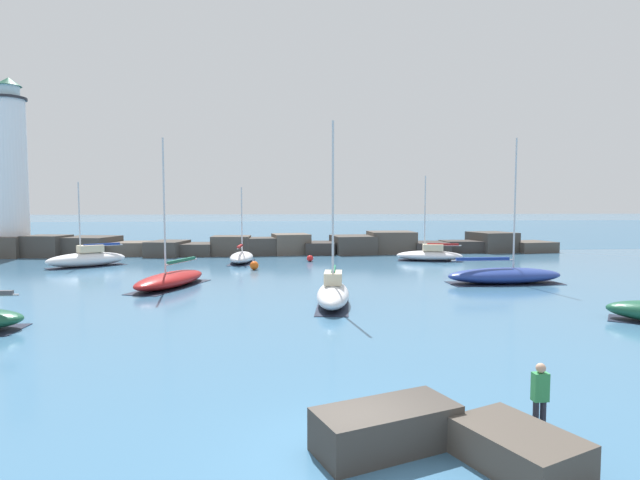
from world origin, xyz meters
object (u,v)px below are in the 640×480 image
object	(u,v)px
sailboat_moored_1	(333,293)
person_on_rocks	(540,395)
lighthouse	(13,177)
sailboat_moored_5	(505,275)
sailboat_moored_2	(430,255)
sailboat_moored_7	(242,257)
sailboat_moored_6	(87,259)
mooring_buoy_far_side	(310,258)
mooring_buoy_orange_near	(254,265)
sailboat_moored_0	(170,279)

from	to	relation	value
sailboat_moored_1	person_on_rocks	world-z (taller)	sailboat_moored_1
lighthouse	sailboat_moored_5	xyz separation A→B (m)	(43.31, -23.60, -7.89)
sailboat_moored_2	sailboat_moored_7	distance (m)	18.35
sailboat_moored_6	mooring_buoy_far_side	bearing A→B (deg)	5.24
mooring_buoy_orange_near	person_on_rocks	xyz separation A→B (m)	(7.42, -31.43, 0.61)
sailboat_moored_1	sailboat_moored_7	xyz separation A→B (m)	(-5.95, 20.95, -0.16)
sailboat_moored_1	sailboat_moored_7	bearing A→B (deg)	105.86
mooring_buoy_orange_near	mooring_buoy_far_side	size ratio (longest dim) A/B	1.14
mooring_buoy_orange_near	sailboat_moored_6	bearing A→B (deg)	165.55
sailboat_moored_5	sailboat_moored_6	world-z (taller)	sailboat_moored_5
lighthouse	sailboat_moored_5	size ratio (longest dim) A/B	1.87
sailboat_moored_1	sailboat_moored_5	bearing A→B (deg)	25.97
sailboat_moored_6	person_on_rocks	xyz separation A→B (m)	(22.26, -35.26, 0.27)
sailboat_moored_0	sailboat_moored_5	xyz separation A→B (m)	(22.88, -0.94, 0.05)
sailboat_moored_7	mooring_buoy_orange_near	xyz separation A→B (m)	(1.32, -5.34, -0.16)
lighthouse	mooring_buoy_orange_near	xyz separation A→B (m)	(25.77, -14.27, -8.09)
sailboat_moored_7	sailboat_moored_6	bearing A→B (deg)	-173.59
lighthouse	sailboat_moored_5	bearing A→B (deg)	-28.58
sailboat_moored_5	person_on_rocks	size ratio (longest dim) A/B	5.75
sailboat_moored_0	sailboat_moored_5	size ratio (longest dim) A/B	0.97
lighthouse	sailboat_moored_1	distance (m)	43.33
lighthouse	sailboat_moored_5	distance (m)	49.95
sailboat_moored_6	mooring_buoy_orange_near	bearing A→B (deg)	-14.45
lighthouse	sailboat_moored_1	world-z (taller)	lighthouse
sailboat_moored_2	sailboat_moored_6	bearing A→B (deg)	-177.54
sailboat_moored_5	sailboat_moored_6	bearing A→B (deg)	157.90
person_on_rocks	sailboat_moored_0	bearing A→B (deg)	118.97
sailboat_moored_0	person_on_rocks	distance (m)	26.35
sailboat_moored_1	person_on_rocks	size ratio (longest dim) A/B	5.63
sailboat_moored_2	mooring_buoy_orange_near	distance (m)	17.81
sailboat_moored_0	sailboat_moored_7	size ratio (longest dim) A/B	1.37
sailboat_moored_1	sailboat_moored_7	size ratio (longest dim) A/B	1.38
sailboat_moored_6	sailboat_moored_2	bearing A→B (deg)	2.46
sailboat_moored_1	sailboat_moored_6	world-z (taller)	sailboat_moored_1
sailboat_moored_5	sailboat_moored_7	xyz separation A→B (m)	(-18.86, 14.67, -0.04)
lighthouse	sailboat_moored_7	distance (m)	27.21
sailboat_moored_6	mooring_buoy_far_side	size ratio (longest dim) A/B	9.08
mooring_buoy_far_side	sailboat_moored_5	bearing A→B (deg)	-50.61
sailboat_moored_2	sailboat_moored_7	size ratio (longest dim) A/B	1.16
lighthouse	sailboat_moored_7	size ratio (longest dim) A/B	2.63
sailboat_moored_1	mooring_buoy_far_side	distance (m)	21.29
sailboat_moored_7	sailboat_moored_1	bearing A→B (deg)	-74.14
lighthouse	sailboat_moored_1	xyz separation A→B (m)	(30.41, -29.88, -7.76)
lighthouse	mooring_buoy_far_side	size ratio (longest dim) A/B	22.88
sailboat_moored_1	sailboat_moored_5	xyz separation A→B (m)	(12.90, 6.29, -0.12)
sailboat_moored_6	mooring_buoy_orange_near	xyz separation A→B (m)	(14.84, -3.82, -0.34)
sailboat_moored_0	sailboat_moored_5	distance (m)	22.90
sailboat_moored_5	sailboat_moored_2	bearing A→B (deg)	92.01
sailboat_moored_2	person_on_rocks	size ratio (longest dim) A/B	4.76
mooring_buoy_orange_near	sailboat_moored_2	bearing A→B (deg)	16.96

